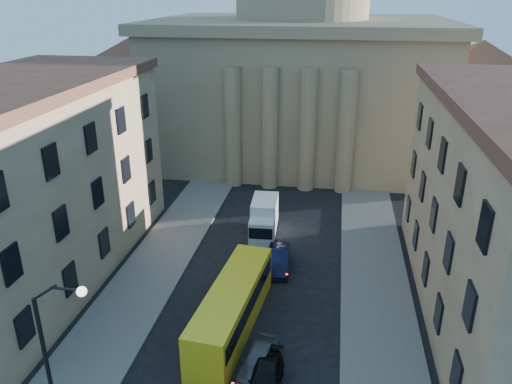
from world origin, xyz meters
TOP-DOWN VIEW (x-y plane):
  - sidewalk_left at (-8.50, 18.00)m, footprint 5.00×60.00m
  - sidewalk_right at (8.50, 18.00)m, footprint 5.00×60.00m
  - church at (0.00, 55.47)m, footprint 68.02×28.76m
  - building_left at (-17.00, 22.00)m, footprint 11.60×26.60m
  - street_lamp at (-6.97, 8.00)m, footprint 2.62×0.44m
  - car_right_mid at (1.98, 12.70)m, footprint 1.91×4.50m
  - car_right_far at (1.34, 14.12)m, footprint 2.22×4.33m
  - car_right_distant at (1.15, 25.57)m, footprint 1.95×4.71m
  - city_bus at (-0.89, 17.64)m, footprint 3.56×11.19m
  - box_truck at (-0.90, 31.28)m, footprint 2.42×5.60m

SIDE VIEW (x-z plane):
  - sidewalk_left at x=-8.50m, z-range 0.00..0.15m
  - sidewalk_right at x=8.50m, z-range 0.00..0.15m
  - car_right_mid at x=1.98m, z-range 0.00..1.30m
  - car_right_far at x=1.34m, z-range 0.00..1.41m
  - car_right_distant at x=1.15m, z-range 0.00..1.52m
  - box_truck at x=-0.90m, z-range -0.08..2.94m
  - city_bus at x=-0.89m, z-range 0.12..3.22m
  - street_lamp at x=-6.97m, z-range 0.87..9.70m
  - building_left at x=-17.00m, z-range 0.07..14.77m
  - church at x=0.00m, z-range -6.42..30.18m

